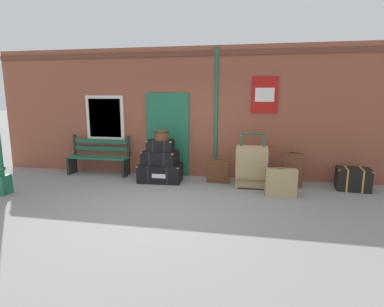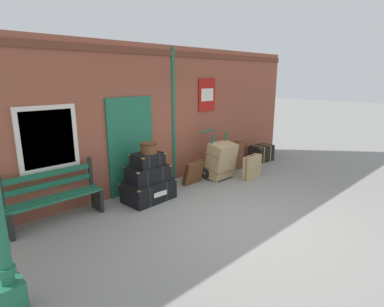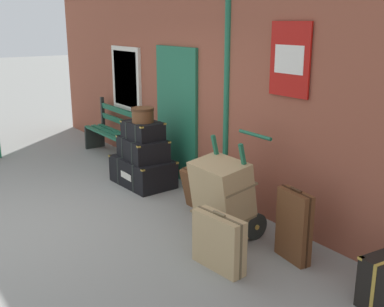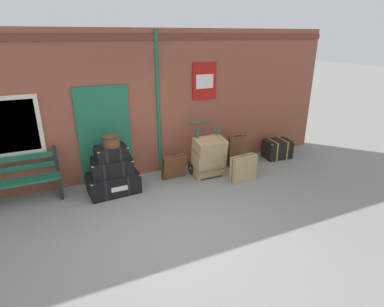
# 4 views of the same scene
# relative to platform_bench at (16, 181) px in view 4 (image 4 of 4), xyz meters

# --- Properties ---
(ground_plane) EXTENTS (60.00, 60.00, 0.00)m
(ground_plane) POSITION_rel_platform_bench_xyz_m (2.32, -2.16, -0.44)
(ground_plane) COLOR gray
(brick_facade) EXTENTS (10.40, 0.35, 3.20)m
(brick_facade) POSITION_rel_platform_bench_xyz_m (2.30, 0.44, 1.15)
(brick_facade) COLOR brown
(brick_facade) RESTS_ON ground
(platform_bench) EXTENTS (1.60, 0.43, 1.01)m
(platform_bench) POSITION_rel_platform_bench_xyz_m (0.00, 0.00, 0.00)
(platform_bench) COLOR #1E6647
(platform_bench) RESTS_ON ground
(steamer_trunk_base) EXTENTS (1.05, 0.71, 0.43)m
(steamer_trunk_base) POSITION_rel_platform_bench_xyz_m (1.76, -0.36, -0.23)
(steamer_trunk_base) COLOR black
(steamer_trunk_base) RESTS_ON ground
(steamer_trunk_middle) EXTENTS (0.84, 0.59, 0.33)m
(steamer_trunk_middle) POSITION_rel_platform_bench_xyz_m (1.76, -0.35, 0.14)
(steamer_trunk_middle) COLOR black
(steamer_trunk_middle) RESTS_ON steamer_trunk_base
(steamer_trunk_top) EXTENTS (0.64, 0.49, 0.27)m
(steamer_trunk_top) POSITION_rel_platform_bench_xyz_m (1.77, -0.34, 0.43)
(steamer_trunk_top) COLOR black
(steamer_trunk_top) RESTS_ON steamer_trunk_middle
(round_hatbox) EXTENTS (0.35, 0.35, 0.22)m
(round_hatbox) POSITION_rel_platform_bench_xyz_m (1.80, -0.35, 0.68)
(round_hatbox) COLOR brown
(round_hatbox) RESTS_ON steamer_trunk_top
(porters_trolley) EXTENTS (0.71, 0.66, 1.19)m
(porters_trolley) POSITION_rel_platform_bench_xyz_m (3.91, -0.29, -0.17)
(porters_trolley) COLOR black
(porters_trolley) RESTS_ON ground
(large_brown_trunk) EXTENTS (0.70, 0.57, 0.94)m
(large_brown_trunk) POSITION_rel_platform_bench_xyz_m (3.91, -0.47, 0.02)
(large_brown_trunk) COLOR tan
(large_brown_trunk) RESTS_ON ground
(suitcase_brown) EXTENTS (0.56, 0.28, 0.58)m
(suitcase_brown) POSITION_rel_platform_bench_xyz_m (3.14, -0.27, -0.16)
(suitcase_brown) COLOR brown
(suitcase_brown) RESTS_ON ground
(suitcase_umber) EXTENTS (0.46, 0.19, 0.81)m
(suitcase_umber) POSITION_rel_platform_bench_xyz_m (4.81, -0.23, -0.06)
(suitcase_umber) COLOR brown
(suitcase_umber) RESTS_ON ground
(suitcase_oxblood) EXTENTS (0.64, 0.25, 0.62)m
(suitcase_oxblood) POSITION_rel_platform_bench_xyz_m (4.51, -1.00, -0.15)
(suitcase_oxblood) COLOR tan
(suitcase_oxblood) RESTS_ON ground
(corner_trunk) EXTENTS (0.73, 0.55, 0.49)m
(corner_trunk) POSITION_rel_platform_bench_xyz_m (6.09, -0.20, -0.20)
(corner_trunk) COLOR black
(corner_trunk) RESTS_ON ground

